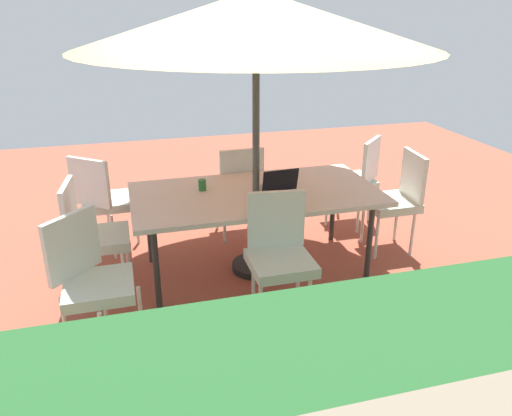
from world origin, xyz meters
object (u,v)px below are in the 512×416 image
(patio_umbrella, at_px, (256,21))
(chair_south, at_px, (238,186))
(chair_northeast, at_px, (91,277))
(chair_southwest, at_px, (356,177))
(dining_table, at_px, (256,197))
(cup, at_px, (202,185))
(laptop, at_px, (277,185))
(chair_southeast, at_px, (103,198))
(chair_east, at_px, (92,232))
(chair_west, at_px, (396,197))
(chair_north, at_px, (279,252))

(patio_umbrella, distance_m, chair_south, 1.75)
(chair_northeast, bearing_deg, chair_southwest, -16.19)
(chair_south, bearing_deg, dining_table, 87.46)
(chair_south, bearing_deg, chair_northeast, 45.69)
(chair_southwest, bearing_deg, cup, -27.47)
(chair_south, xyz_separation_m, chair_northeast, (1.38, 1.49, 0.00))
(dining_table, relative_size, laptop, 6.31)
(chair_southeast, height_order, chair_east, same)
(chair_east, distance_m, chair_west, 2.80)
(chair_south, relative_size, chair_northeast, 1.00)
(chair_south, distance_m, chair_southwest, 1.28)
(chair_south, bearing_deg, chair_west, 152.41)
(chair_west, bearing_deg, chair_north, -55.70)
(chair_west, bearing_deg, chair_southeast, -99.28)
(chair_west, relative_size, laptop, 2.90)
(dining_table, distance_m, chair_southwest, 1.48)
(dining_table, height_order, chair_east, chair_east)
(dining_table, height_order, chair_west, chair_west)
(chair_southeast, relative_size, chair_east, 1.00)
(cup, bearing_deg, chair_north, 114.72)
(dining_table, bearing_deg, laptop, 175.25)
(cup, bearing_deg, laptop, 164.18)
(chair_southeast, relative_size, chair_west, 1.00)
(chair_northeast, xyz_separation_m, chair_southwest, (-2.67, -1.45, 0.00))
(patio_umbrella, relative_size, chair_north, 2.90)
(chair_northeast, height_order, chair_southwest, same)
(chair_northeast, bearing_deg, cup, 0.12)
(laptop, height_order, cup, laptop)
(dining_table, xyz_separation_m, chair_southwest, (-1.30, -0.69, -0.16))
(chair_west, relative_size, cup, 10.05)
(chair_east, bearing_deg, chair_south, -55.83)
(chair_southeast, distance_m, chair_northeast, 1.52)
(chair_south, bearing_deg, chair_north, 87.13)
(chair_south, bearing_deg, chair_southeast, -2.67)
(patio_umbrella, xyz_separation_m, chair_northeast, (1.37, 0.76, -1.59))
(cup, bearing_deg, chair_southeast, -34.36)
(chair_southeast, xyz_separation_m, cup, (-0.87, 0.59, 0.25))
(chair_north, distance_m, chair_west, 1.63)
(patio_umbrella, relative_size, chair_west, 2.90)
(chair_southeast, bearing_deg, chair_west, -155.40)
(laptop, bearing_deg, chair_south, -81.31)
(chair_west, distance_m, chair_northeast, 2.89)
(chair_south, distance_m, chair_west, 1.55)
(chair_southwest, bearing_deg, patio_umbrella, -16.35)
(patio_umbrella, xyz_separation_m, chair_north, (0.02, 0.75, -1.59))
(dining_table, xyz_separation_m, chair_east, (1.39, 0.02, -0.16))
(chair_north, xyz_separation_m, laptop, (-0.21, -0.73, 0.25))
(chair_southeast, height_order, cup, chair_southeast)
(laptop, bearing_deg, chair_northeast, 21.16)
(chair_north, bearing_deg, chair_south, 95.17)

